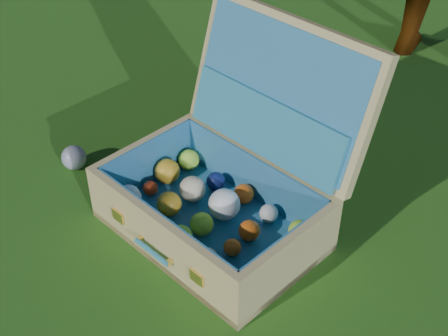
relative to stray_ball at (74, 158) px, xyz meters
The scene contains 3 objects.
ground 0.66m from the stray_ball, 11.32° to the left, with size 60.00×60.00×0.00m, color #215114.
stray_ball is the anchor object (origin of this frame).
suitcase 0.52m from the stray_ball, ahead, with size 0.66×0.63×0.50m.
Camera 1 is at (0.42, -1.21, 1.14)m, focal length 50.00 mm.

